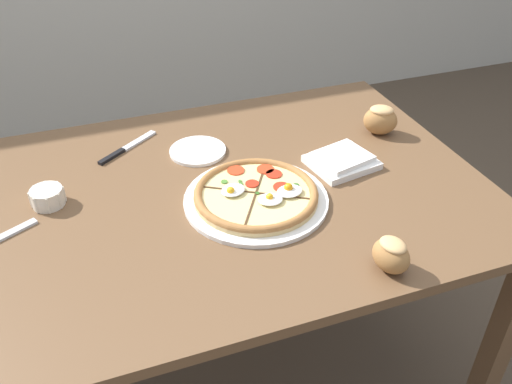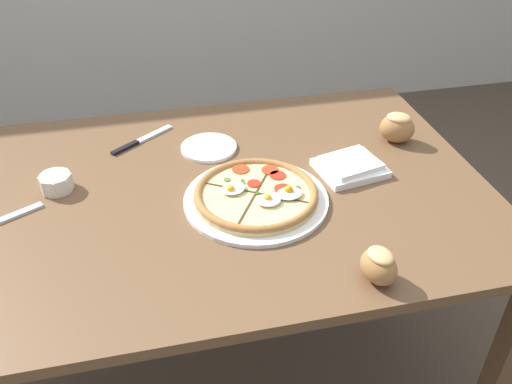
{
  "view_description": "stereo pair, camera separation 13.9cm",
  "coord_description": "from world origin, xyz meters",
  "views": [
    {
      "loc": [
        -0.3,
        -1.15,
        1.56
      ],
      "look_at": [
        0.08,
        -0.08,
        0.76
      ],
      "focal_mm": 38.0,
      "sensor_mm": 36.0,
      "label": 1
    },
    {
      "loc": [
        -0.17,
        -1.19,
        1.56
      ],
      "look_at": [
        0.08,
        -0.08,
        0.76
      ],
      "focal_mm": 38.0,
      "sensor_mm": 36.0,
      "label": 2
    }
  ],
  "objects": [
    {
      "name": "ground_plane",
      "position": [
        0.0,
        0.0,
        0.0
      ],
      "size": [
        12.0,
        12.0,
        0.0
      ],
      "primitive_type": "plane",
      "color": "brown"
    },
    {
      "name": "side_saucer",
      "position": [
        0.0,
        0.21,
        0.73
      ],
      "size": [
        0.17,
        0.17,
        0.01
      ],
      "color": "white",
      "rests_on": "dining_table"
    },
    {
      "name": "napkin_folded",
      "position": [
        0.37,
        -0.0,
        0.74
      ],
      "size": [
        0.2,
        0.18,
        0.04
      ],
      "rotation": [
        0.0,
        0.0,
        0.17
      ],
      "color": "white",
      "rests_on": "dining_table"
    },
    {
      "name": "ramekin_bowl",
      "position": [
        -0.43,
        0.09,
        0.75
      ],
      "size": [
        0.09,
        0.09,
        0.05
      ],
      "color": "silver",
      "rests_on": "dining_table"
    },
    {
      "name": "bread_piece_near",
      "position": [
        0.27,
        -0.42,
        0.77
      ],
      "size": [
        0.09,
        0.11,
        0.08
      ],
      "rotation": [
        0.0,
        0.0,
        1.86
      ],
      "color": "#A3703D",
      "rests_on": "dining_table"
    },
    {
      "name": "knife_main",
      "position": [
        -0.19,
        0.3,
        0.73
      ],
      "size": [
        0.19,
        0.15,
        0.01
      ],
      "rotation": [
        0.0,
        0.0,
        0.64
      ],
      "color": "silver",
      "rests_on": "dining_table"
    },
    {
      "name": "dining_table",
      "position": [
        0.0,
        0.0,
        0.64
      ],
      "size": [
        1.44,
        1.0,
        0.73
      ],
      "color": "brown",
      "rests_on": "ground_plane"
    },
    {
      "name": "pizza",
      "position": [
        0.08,
        -0.08,
        0.74
      ],
      "size": [
        0.38,
        0.38,
        0.05
      ],
      "color": "white",
      "rests_on": "dining_table"
    },
    {
      "name": "bread_piece_mid",
      "position": [
        0.57,
        0.13,
        0.77
      ],
      "size": [
        0.13,
        0.12,
        0.09
      ],
      "rotation": [
        0.0,
        0.0,
        2.62
      ],
      "color": "#A3703D",
      "rests_on": "dining_table"
    }
  ]
}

